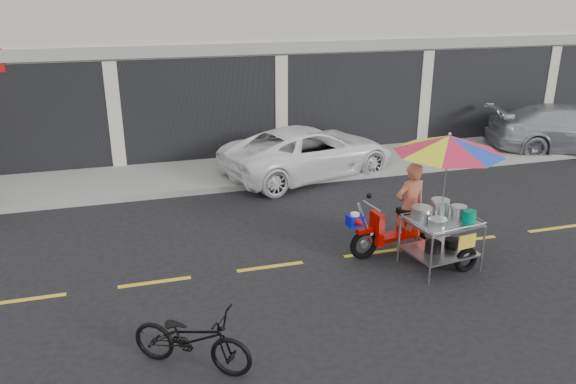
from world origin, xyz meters
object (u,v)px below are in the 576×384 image
object	(u,v)px
near_bicycle	(192,338)
silver_pickup	(570,129)
white_pickup	(309,152)
food_vendor_rig	(432,180)

from	to	relation	value
near_bicycle	silver_pickup	bearing A→B (deg)	-25.78
silver_pickup	near_bicycle	bearing A→B (deg)	135.47
white_pickup	near_bicycle	distance (m)	8.12
near_bicycle	food_vendor_rig	world-z (taller)	food_vendor_rig
white_pickup	food_vendor_rig	xyz separation A→B (m)	(0.54, -5.17, 0.87)
white_pickup	silver_pickup	size ratio (longest dim) A/B	0.97
food_vendor_rig	white_pickup	bearing A→B (deg)	87.92
near_bicycle	white_pickup	bearing A→B (deg)	4.85
white_pickup	near_bicycle	bearing A→B (deg)	135.22
white_pickup	food_vendor_rig	size ratio (longest dim) A/B	1.78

